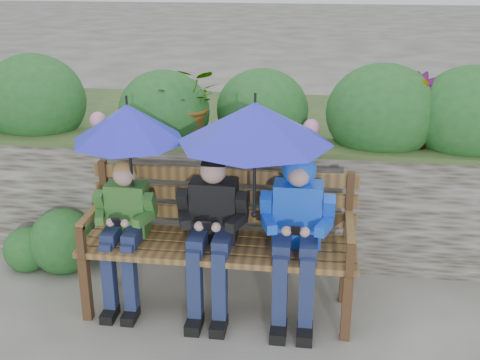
# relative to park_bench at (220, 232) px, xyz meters

# --- Properties ---
(ground) EXTENTS (60.00, 60.00, 0.00)m
(ground) POSITION_rel_park_bench_xyz_m (0.13, 0.03, -0.59)
(ground) COLOR #575649
(ground) RESTS_ON ground
(garden_backdrop) EXTENTS (8.00, 2.87, 1.82)m
(garden_backdrop) POSITION_rel_park_bench_xyz_m (0.01, 1.61, 0.05)
(garden_backdrop) COLOR #38352A
(garden_backdrop) RESTS_ON ground
(park_bench) EXTENTS (1.96, 0.57, 1.03)m
(park_bench) POSITION_rel_park_bench_xyz_m (0.00, 0.00, 0.00)
(park_bench) COLOR #442D19
(park_bench) RESTS_ON ground
(boy_left) EXTENTS (0.44, 0.50, 1.11)m
(boy_left) POSITION_rel_park_bench_xyz_m (-0.68, -0.09, 0.05)
(boy_left) COLOR #3D692E
(boy_left) RESTS_ON ground
(boy_middle) EXTENTS (0.49, 0.57, 1.18)m
(boy_middle) POSITION_rel_park_bench_xyz_m (-0.04, -0.09, 0.09)
(boy_middle) COLOR black
(boy_middle) RESTS_ON ground
(boy_right) EXTENTS (0.51, 0.62, 1.21)m
(boy_right) POSITION_rel_park_bench_xyz_m (0.55, -0.08, 0.14)
(boy_right) COLOR #1034E3
(boy_right) RESTS_ON ground
(umbrella_left) EXTENTS (0.80, 0.80, 0.83)m
(umbrella_left) POSITION_rel_park_bench_xyz_m (-0.62, -0.04, 0.80)
(umbrella_left) COLOR #2528DC
(umbrella_left) RESTS_ON ground
(umbrella_right) EXTENTS (1.04, 1.04, 0.87)m
(umbrella_right) POSITION_rel_park_bench_xyz_m (0.26, -0.11, 0.86)
(umbrella_right) COLOR #2528DC
(umbrella_right) RESTS_ON ground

